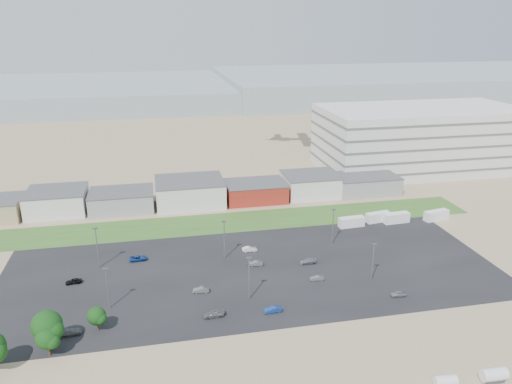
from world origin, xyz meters
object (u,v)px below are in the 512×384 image
object	(u,v)px
storage_tank_nw	(446,381)
parked_car_4	(201,290)
parked_car_2	(398,294)
parked_car_1	(317,278)
parked_car_9	(138,258)
parked_car_10	(70,332)
box_trailer_a	(351,222)
parked_car_13	(273,309)
parked_car_3	(214,314)
parked_car_12	(308,261)
parked_car_11	(250,249)
parked_car_5	(74,281)
parked_car_7	(256,263)

from	to	relation	value
storage_tank_nw	parked_car_4	world-z (taller)	storage_tank_nw
parked_car_2	parked_car_1	bearing A→B (deg)	-120.53
parked_car_9	parked_car_10	bearing A→B (deg)	152.43
parked_car_2	parked_car_4	world-z (taller)	parked_car_4
box_trailer_a	parked_car_13	distance (m)	52.33
parked_car_3	parked_car_12	size ratio (longest dim) A/B	1.02
storage_tank_nw	parked_car_11	xyz separation A→B (m)	(-22.01, 57.46, -0.46)
parked_car_1	parked_car_5	world-z (taller)	parked_car_5
parked_car_5	parked_car_12	distance (m)	56.40
storage_tank_nw	parked_car_12	bearing A→B (deg)	100.83
box_trailer_a	parked_car_5	world-z (taller)	box_trailer_a
parked_car_5	parked_car_10	distance (m)	21.03
box_trailer_a	parked_car_4	xyz separation A→B (m)	(-47.65, -28.79, -0.84)
parked_car_4	parked_car_7	bearing A→B (deg)	130.64
parked_car_4	parked_car_10	distance (m)	28.73
parked_car_3	parked_car_7	distance (m)	24.42
parked_car_13	storage_tank_nw	bearing A→B (deg)	35.76
box_trailer_a	parked_car_5	distance (m)	78.56
parked_car_9	parked_car_11	size ratio (longest dim) A/B	1.16
box_trailer_a	parked_car_9	size ratio (longest dim) A/B	1.70
parked_car_2	parked_car_5	xyz separation A→B (m)	(-71.33, 20.75, 0.03)
parked_car_7	parked_car_12	size ratio (longest dim) A/B	0.84
box_trailer_a	parked_car_11	distance (m)	34.42
box_trailer_a	parked_car_3	size ratio (longest dim) A/B	1.75
parked_car_7	parked_car_13	xyz separation A→B (m)	(-0.78, -21.39, 0.03)
parked_car_9	parked_car_7	bearing A→B (deg)	-111.89
parked_car_3	parked_car_1	bearing A→B (deg)	110.85
parked_car_1	parked_car_11	bearing A→B (deg)	-139.48
parked_car_1	parked_car_2	world-z (taller)	parked_car_2
parked_car_4	parked_car_12	distance (m)	29.04
parked_car_4	parked_car_13	bearing A→B (deg)	57.25
parked_car_1	parked_car_5	bearing A→B (deg)	-93.66
parked_car_1	parked_car_10	world-z (taller)	parked_car_10
parked_car_11	parked_car_13	world-z (taller)	parked_car_11
parked_car_5	parked_car_9	size ratio (longest dim) A/B	0.80
parked_car_7	parked_car_1	bearing A→B (deg)	57.55
parked_car_10	parked_car_13	xyz separation A→B (m)	(40.53, -0.30, -0.01)
parked_car_3	parked_car_12	bearing A→B (deg)	124.92
parked_car_3	parked_car_10	xyz separation A→B (m)	(-28.13, -0.54, 0.01)
parked_car_10	storage_tank_nw	bearing A→B (deg)	-121.12
parked_car_2	parked_car_13	distance (m)	28.74
parked_car_4	parked_car_13	xyz separation A→B (m)	(13.97, -11.25, 0.03)
parked_car_12	parked_car_13	size ratio (longest dim) A/B	1.12
box_trailer_a	parked_car_3	bearing A→B (deg)	-143.60
parked_car_3	parked_car_11	world-z (taller)	parked_car_11
parked_car_2	parked_car_10	distance (m)	69.27
parked_car_2	parked_car_5	size ratio (longest dim) A/B	0.95
storage_tank_nw	parked_car_7	bearing A→B (deg)	114.22
parked_car_4	parked_car_5	xyz separation A→B (m)	(-28.62, 9.97, 0.01)
parked_car_10	parked_car_11	xyz separation A→B (m)	(41.39, 29.41, 0.00)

